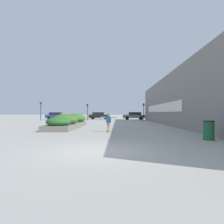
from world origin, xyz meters
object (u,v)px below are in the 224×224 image
object	(u,v)px
car_center_left	(134,116)
traffic_light_right	(144,109)
skateboard	(108,131)
car_rightmost	(56,116)
car_center_right	(99,116)
traffic_light_far_left	(41,108)
trash_bin	(209,130)
traffic_light_left	(87,109)
skateboarder	(108,120)
car_leftmost	(176,116)

from	to	relation	value
car_center_left	traffic_light_right	distance (m)	5.56
skateboard	traffic_light_right	bearing A→B (deg)	86.07
car_rightmost	traffic_light_right	size ratio (longest dim) A/B	1.42
car_center_right	traffic_light_far_left	world-z (taller)	traffic_light_far_left
trash_bin	traffic_light_left	size ratio (longest dim) A/B	0.33
car_center_left	car_center_right	bearing A→B (deg)	71.60
skateboard	skateboarder	xyz separation A→B (m)	(-0.00, -0.00, 0.81)
car_leftmost	traffic_light_right	size ratio (longest dim) A/B	1.38
skateboard	car_rightmost	size ratio (longest dim) A/B	0.13
trash_bin	car_center_left	xyz separation A→B (m)	(-1.34, 31.31, 0.33)
traffic_light_left	traffic_light_far_left	world-z (taller)	traffic_light_far_left
car_rightmost	skateboarder	bearing A→B (deg)	24.12
car_center_left	skateboarder	bearing A→B (deg)	171.23
car_rightmost	traffic_light_left	xyz separation A→B (m)	(8.13, -7.32, 1.32)
trash_bin	traffic_light_left	distance (m)	28.23
skateboarder	traffic_light_left	distance (m)	22.42
skateboard	car_leftmost	bearing A→B (deg)	74.31
trash_bin	car_center_right	size ratio (longest dim) A/B	0.22
skateboarder	car_leftmost	world-z (taller)	car_leftmost
car_center_right	traffic_light_left	world-z (taller)	traffic_light_left
car_center_left	car_center_right	world-z (taller)	car_center_left
skateboard	skateboarder	world-z (taller)	skateboarder
skateboard	car_center_right	bearing A→B (deg)	106.94
car_rightmost	traffic_light_far_left	size ratio (longest dim) A/B	1.32
car_center_left	traffic_light_right	bearing A→B (deg)	-165.82
traffic_light_right	skateboard	bearing A→B (deg)	-104.15
traffic_light_right	traffic_light_left	bearing A→B (deg)	179.47
car_center_right	car_rightmost	xyz separation A→B (m)	(-9.59, -0.35, -0.01)
traffic_light_far_left	skateboarder	bearing A→B (deg)	-58.00
skateboarder	traffic_light_far_left	distance (m)	26.02
car_center_right	skateboarder	bearing A→B (deg)	6.71
car_leftmost	car_center_left	xyz separation A→B (m)	(-8.59, 0.72, 0.05)
skateboarder	traffic_light_far_left	bearing A→B (deg)	132.22
car_leftmost	traffic_light_far_left	world-z (taller)	traffic_light_far_left
traffic_light_right	car_center_left	bearing A→B (deg)	104.18
skateboarder	traffic_light_left	bearing A→B (deg)	112.93
skateboarder	car_center_right	size ratio (longest dim) A/B	0.28
traffic_light_left	traffic_light_right	xyz separation A→B (m)	(10.41, -0.10, 0.06)
car_rightmost	traffic_light_right	world-z (taller)	traffic_light_right
car_leftmost	traffic_light_left	distance (m)	18.27
traffic_light_left	traffic_light_right	distance (m)	10.41
car_leftmost	car_center_right	xyz separation A→B (m)	(-16.22, 3.26, 0.03)
car_center_left	car_leftmost	bearing A→B (deg)	-94.79
skateboard	car_leftmost	distance (m)	29.19
traffic_light_right	traffic_light_far_left	xyz separation A→B (m)	(-19.25, 0.29, 0.15)
car_rightmost	traffic_light_far_left	bearing A→B (deg)	-5.67
trash_bin	car_center_left	distance (m)	31.34
car_center_right	car_center_left	bearing A→B (deg)	71.60
skateboarder	car_leftmost	xyz separation A→B (m)	(12.75, 26.25, -0.09)
traffic_light_left	trash_bin	bearing A→B (deg)	-68.30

